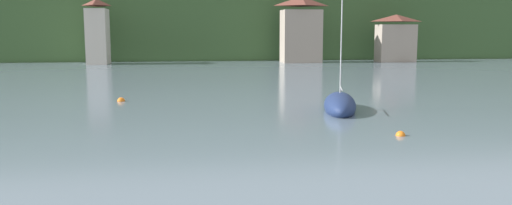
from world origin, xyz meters
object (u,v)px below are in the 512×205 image
Objects in this scene: shore_building_eastcentral at (396,39)px; mooring_buoy_mid at (401,136)px; shore_building_westcentral at (98,32)px; shore_building_central at (301,31)px; sailboat_far_6 at (340,105)px; mooring_buoy_near at (121,101)px.

mooring_buoy_mid is at bearing -112.97° from shore_building_eastcentral.
shore_building_westcentral is at bearing 179.03° from shore_building_eastcentral.
shore_building_central is at bearing 178.17° from shore_building_eastcentral.
shore_building_central reaches higher than sailboat_far_6.
shore_building_eastcentral is 16.51× the size of mooring_buoy_mid.
shore_building_central is at bearing 61.67° from mooring_buoy_near.
shore_building_central is 52.12m from sailboat_far_6.
shore_building_central is 1.36× the size of shore_building_eastcentral.
shore_building_eastcentral reaches higher than sailboat_far_6.
shore_building_eastcentral is at bearing -1.83° from shore_building_central.
mooring_buoy_mid is (-24.84, -58.60, -3.84)m from shore_building_eastcentral.
shore_building_westcentral is 17.73× the size of mooring_buoy_near.
shore_building_westcentral is 21.15× the size of mooring_buoy_mid.
mooring_buoy_mid is at bearing -44.25° from mooring_buoy_near.
mooring_buoy_mid is at bearing -160.78° from sailboat_far_6.
mooring_buoy_mid is at bearing -68.18° from shore_building_westcentral.
shore_building_eastcentral is (48.63, -0.82, -1.10)m from shore_building_westcentral.
mooring_buoy_mid is (-8.63, -59.12, -5.23)m from shore_building_central.
mooring_buoy_mid is at bearing -98.31° from shore_building_central.
mooring_buoy_near is at bearing -118.33° from shore_building_central.
sailboat_far_6 is (23.17, -51.37, -4.56)m from shore_building_westcentral.
shore_building_eastcentral reaches higher than mooring_buoy_near.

